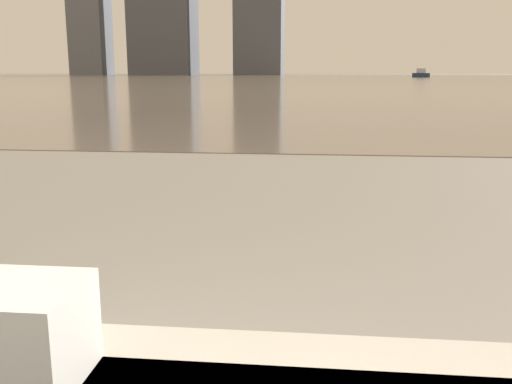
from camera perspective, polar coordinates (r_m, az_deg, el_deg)
The scene contains 3 objects.
towel_stack at distance 1.00m, azimuth -23.61°, elevation -12.84°, with size 0.23×0.19×0.16m.
harbor_water at distance 61.91m, azimuth 5.76°, elevation 11.13°, with size 180.00×110.00×0.01m.
harbor_boat_1 at distance 84.94m, azimuth 16.16°, elevation 11.27°, with size 1.97×3.38×1.20m.
Camera 1 is at (0.37, 0.10, 1.01)m, focal length 40.00 mm.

